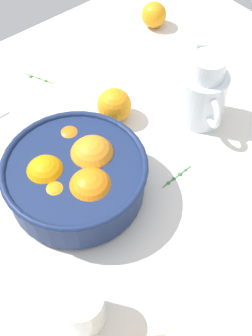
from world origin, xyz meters
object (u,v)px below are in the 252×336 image
object	(u,v)px
juice_glass	(83,309)
loose_orange_4	(114,105)
fruit_bowl	(76,176)
juice_pitcher	(202,97)
loose_orange_3	(154,15)

from	to	relation	value
juice_glass	loose_orange_4	xyz separation A→B (cm)	(30.48, 30.16, -0.03)
fruit_bowl	juice_pitcher	distance (cm)	31.40
fruit_bowl	loose_orange_4	bearing A→B (deg)	31.32
fruit_bowl	juice_pitcher	size ratio (longest dim) A/B	1.57
juice_pitcher	loose_orange_3	distance (cm)	34.21
fruit_bowl	loose_orange_3	distance (cm)	54.88
juice_pitcher	loose_orange_4	world-z (taller)	juice_pitcher
fruit_bowl	juice_glass	bearing A→B (deg)	-123.74
fruit_bowl	juice_glass	size ratio (longest dim) A/B	3.12
fruit_bowl	juice_glass	distance (cm)	23.58
loose_orange_3	fruit_bowl	bearing A→B (deg)	-147.18
fruit_bowl	juice_glass	xyz separation A→B (cm)	(-13.07, -19.57, -1.52)
juice_glass	loose_orange_3	bearing A→B (deg)	39.80
juice_glass	loose_orange_3	distance (cm)	77.00
loose_orange_3	loose_orange_4	world-z (taller)	loose_orange_4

